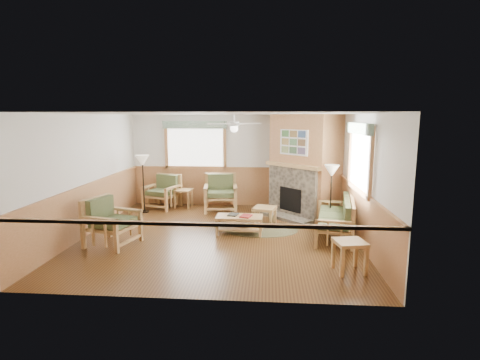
# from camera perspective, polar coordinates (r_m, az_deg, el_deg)

# --- Properties ---
(floor) EXTENTS (6.00, 6.00, 0.01)m
(floor) POSITION_cam_1_polar(r_m,az_deg,el_deg) (8.52, -3.07, -8.44)
(floor) COLOR #523216
(floor) RESTS_ON ground
(ceiling) EXTENTS (6.00, 6.00, 0.01)m
(ceiling) POSITION_cam_1_polar(r_m,az_deg,el_deg) (8.10, -3.24, 10.07)
(ceiling) COLOR white
(ceiling) RESTS_ON floor
(wall_back) EXTENTS (6.00, 0.02, 2.70)m
(wall_back) POSITION_cam_1_polar(r_m,az_deg,el_deg) (11.16, -1.17, 3.01)
(wall_back) COLOR silver
(wall_back) RESTS_ON floor
(wall_front) EXTENTS (6.00, 0.02, 2.70)m
(wall_front) POSITION_cam_1_polar(r_m,az_deg,el_deg) (5.30, -7.35, -4.48)
(wall_front) COLOR silver
(wall_front) RESTS_ON floor
(wall_left) EXTENTS (0.02, 6.00, 2.70)m
(wall_left) POSITION_cam_1_polar(r_m,az_deg,el_deg) (9.09, -22.26, 0.78)
(wall_left) COLOR silver
(wall_left) RESTS_ON floor
(wall_right) EXTENTS (0.02, 6.00, 2.70)m
(wall_right) POSITION_cam_1_polar(r_m,az_deg,el_deg) (8.36, 17.68, 0.33)
(wall_right) COLOR silver
(wall_right) RESTS_ON floor
(wainscot) EXTENTS (6.00, 6.00, 1.10)m
(wainscot) POSITION_cam_1_polar(r_m,az_deg,el_deg) (8.37, -3.10, -4.82)
(wainscot) COLOR #AC7446
(wainscot) RESTS_ON floor
(fireplace) EXTENTS (3.11, 3.11, 2.70)m
(fireplace) POSITION_cam_1_polar(r_m,az_deg,el_deg) (10.21, 9.85, 2.25)
(fireplace) COLOR #AC7446
(fireplace) RESTS_ON floor
(window_back) EXTENTS (1.90, 0.16, 1.50)m
(window_back) POSITION_cam_1_polar(r_m,az_deg,el_deg) (11.20, -6.89, 9.02)
(window_back) COLOR white
(window_back) RESTS_ON wall_back
(window_right) EXTENTS (0.16, 1.90, 1.50)m
(window_right) POSITION_cam_1_polar(r_m,az_deg,el_deg) (8.06, 18.16, 8.41)
(window_right) COLOR white
(window_right) RESTS_ON wall_right
(ceiling_fan) EXTENTS (1.59, 1.59, 0.36)m
(ceiling_fan) POSITION_cam_1_polar(r_m,az_deg,el_deg) (8.37, -0.90, 9.79)
(ceiling_fan) COLOR white
(ceiling_fan) RESTS_ON ceiling
(sofa) EXTENTS (2.00, 1.09, 0.87)m
(sofa) POSITION_cam_1_polar(r_m,az_deg,el_deg) (8.59, 14.22, -5.51)
(sofa) COLOR tan
(sofa) RESTS_ON floor
(armchair_back_left) EXTENTS (1.07, 1.07, 0.95)m
(armchair_back_left) POSITION_cam_1_polar(r_m,az_deg,el_deg) (11.13, -11.77, -1.76)
(armchair_back_left) COLOR tan
(armchair_back_left) RESTS_ON floor
(armchair_back_right) EXTENTS (1.00, 1.00, 1.01)m
(armchair_back_right) POSITION_cam_1_polar(r_m,az_deg,el_deg) (10.61, -2.97, -1.96)
(armchair_back_right) COLOR tan
(armchair_back_right) RESTS_ON floor
(armchair_left) EXTENTS (1.08, 1.08, 0.99)m
(armchair_left) POSITION_cam_1_polar(r_m,az_deg,el_deg) (8.21, -18.90, -6.03)
(armchair_left) COLOR tan
(armchair_left) RESTS_ON floor
(coffee_table) EXTENTS (1.06, 0.55, 0.42)m
(coffee_table) POSITION_cam_1_polar(r_m,az_deg,el_deg) (8.55, -0.09, -6.86)
(coffee_table) COLOR tan
(coffee_table) RESTS_ON floor
(end_table_chairs) EXTENTS (0.51, 0.49, 0.54)m
(end_table_chairs) POSITION_cam_1_polar(r_m,az_deg,el_deg) (11.12, -8.61, -2.77)
(end_table_chairs) COLOR tan
(end_table_chairs) RESTS_ON floor
(end_table_sofa) EXTENTS (0.58, 0.57, 0.55)m
(end_table_sofa) POSITION_cam_1_polar(r_m,az_deg,el_deg) (6.79, 16.33, -11.10)
(end_table_sofa) COLOR tan
(end_table_sofa) RESTS_ON floor
(footstool) EXTENTS (0.63, 0.63, 0.45)m
(footstool) POSITION_cam_1_polar(r_m,az_deg,el_deg) (9.27, 3.74, -5.47)
(footstool) COLOR tan
(footstool) RESTS_ON floor
(braided_rug) EXTENTS (2.25, 2.25, 0.01)m
(braided_rug) POSITION_cam_1_polar(r_m,az_deg,el_deg) (8.91, 3.08, -7.56)
(braided_rug) COLOR #4D4A30
(braided_rug) RESTS_ON floor
(floor_lamp_left) EXTENTS (0.39, 0.39, 1.61)m
(floor_lamp_left) POSITION_cam_1_polar(r_m,az_deg,el_deg) (10.68, -14.51, -0.56)
(floor_lamp_left) COLOR black
(floor_lamp_left) RESTS_ON floor
(floor_lamp_right) EXTENTS (0.45, 0.45, 1.53)m
(floor_lamp_right) POSITION_cam_1_polar(r_m,az_deg,el_deg) (9.10, 13.66, -2.49)
(floor_lamp_right) COLOR black
(floor_lamp_right) RESTS_ON floor
(book_red) EXTENTS (0.29, 0.35, 0.03)m
(book_red) POSITION_cam_1_polar(r_m,az_deg,el_deg) (8.43, 0.91, -5.41)
(book_red) COLOR maroon
(book_red) RESTS_ON coffee_table
(book_dark) EXTENTS (0.26, 0.31, 0.03)m
(book_dark) POSITION_cam_1_polar(r_m,az_deg,el_deg) (8.56, -1.06, -5.20)
(book_dark) COLOR black
(book_dark) RESTS_ON coffee_table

